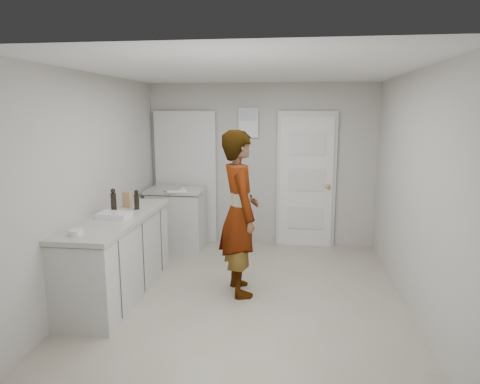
# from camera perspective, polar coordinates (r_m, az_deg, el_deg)

# --- Properties ---
(ground) EXTENTS (4.00, 4.00, 0.00)m
(ground) POSITION_cam_1_polar(r_m,az_deg,el_deg) (5.09, 0.84, -13.38)
(ground) COLOR #A19987
(ground) RESTS_ON ground
(room_shell) EXTENTS (4.00, 4.00, 4.00)m
(room_shell) POSITION_cam_1_polar(r_m,az_deg,el_deg) (6.69, 1.30, 1.67)
(room_shell) COLOR #B2AEA8
(room_shell) RESTS_ON ground
(main_counter) EXTENTS (0.64, 1.96, 0.93)m
(main_counter) POSITION_cam_1_polar(r_m,az_deg,el_deg) (5.11, -15.97, -8.55)
(main_counter) COLOR silver
(main_counter) RESTS_ON ground
(side_counter) EXTENTS (0.84, 0.61, 0.93)m
(side_counter) POSITION_cam_1_polar(r_m,az_deg,el_deg) (6.62, -8.41, -3.80)
(side_counter) COLOR silver
(side_counter) RESTS_ON ground
(person) EXTENTS (0.67, 0.80, 1.88)m
(person) POSITION_cam_1_polar(r_m,az_deg,el_deg) (4.85, -0.06, -2.86)
(person) COLOR silver
(person) RESTS_ON ground
(cake_mix_box) EXTENTS (0.12, 0.09, 0.19)m
(cake_mix_box) POSITION_cam_1_polar(r_m,az_deg,el_deg) (5.39, -14.81, -0.97)
(cake_mix_box) COLOR #A27251
(cake_mix_box) RESTS_ON main_counter
(spice_jar) EXTENTS (0.05, 0.05, 0.08)m
(spice_jar) POSITION_cam_1_polar(r_m,az_deg,el_deg) (5.59, -13.42, -1.08)
(spice_jar) COLOR #A18B5C
(spice_jar) RESTS_ON main_counter
(oil_cruet_a) EXTENTS (0.06, 0.06, 0.24)m
(oil_cruet_a) POSITION_cam_1_polar(r_m,az_deg,el_deg) (5.23, -13.62, -1.05)
(oil_cruet_a) COLOR black
(oil_cruet_a) RESTS_ON main_counter
(oil_cruet_b) EXTENTS (0.06, 0.06, 0.29)m
(oil_cruet_b) POSITION_cam_1_polar(r_m,az_deg,el_deg) (5.10, -16.51, -1.21)
(oil_cruet_b) COLOR black
(oil_cruet_b) RESTS_ON main_counter
(baking_dish) EXTENTS (0.34, 0.25, 0.06)m
(baking_dish) POSITION_cam_1_polar(r_m,az_deg,el_deg) (4.90, -16.44, -3.00)
(baking_dish) COLOR silver
(baking_dish) RESTS_ON main_counter
(egg_bowl) EXTENTS (0.13, 0.13, 0.05)m
(egg_bowl) POSITION_cam_1_polar(r_m,az_deg,el_deg) (4.35, -21.00, -5.04)
(egg_bowl) COLOR silver
(egg_bowl) RESTS_ON main_counter
(papers) EXTENTS (0.39, 0.44, 0.01)m
(papers) POSITION_cam_1_polar(r_m,az_deg,el_deg) (6.38, -8.57, 0.26)
(papers) COLOR white
(papers) RESTS_ON side_counter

